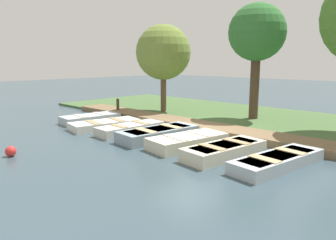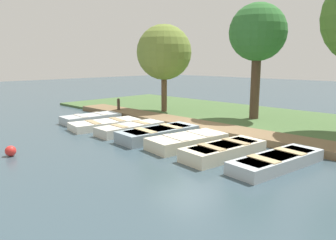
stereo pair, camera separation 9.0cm
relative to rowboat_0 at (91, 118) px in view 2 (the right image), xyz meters
name	(u,v)px [view 2 (the right image)]	position (x,y,z in m)	size (l,w,h in m)	color
ground_plane	(185,136)	(-0.92, 5.19, -0.19)	(80.00, 80.00, 0.00)	#384C56
shore_bank	(252,119)	(-5.92, 5.19, -0.13)	(8.00, 24.00, 0.13)	#476638
dock_walkway	(208,128)	(-2.39, 5.19, -0.06)	(1.43, 17.44, 0.26)	brown
rowboat_0	(91,118)	(0.00, 0.00, 0.00)	(2.82, 1.41, 0.38)	#B2BCC1
rowboat_1	(105,124)	(0.31, 1.63, -0.02)	(3.15, 1.71, 0.34)	silver
rowboat_2	(130,128)	(0.17, 3.21, 0.00)	(2.91, 1.11, 0.39)	beige
rowboat_3	(158,134)	(0.11, 4.79, 0.03)	(3.25, 1.49, 0.44)	#8C9EA8
rowboat_4	(187,141)	(0.19, 6.31, 0.02)	(2.94, 1.63, 0.42)	beige
rowboat_5	(224,150)	(0.30, 7.89, 0.02)	(2.97, 1.39, 0.43)	beige
rowboat_6	(277,161)	(0.06, 9.50, -0.01)	(3.33, 1.41, 0.37)	#B2BCC1
mooring_post_near	(119,106)	(-2.33, -0.91, 0.26)	(0.16, 0.16, 0.88)	#47382D
buoy	(11,151)	(4.85, 3.12, -0.02)	(0.33, 0.33, 0.33)	red
park_tree_far_left	(164,53)	(-4.26, 0.69, 3.14)	(2.96, 2.96, 4.83)	brown
park_tree_left	(258,34)	(-5.76, 5.40, 3.95)	(2.68, 2.68, 5.56)	#4C3828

